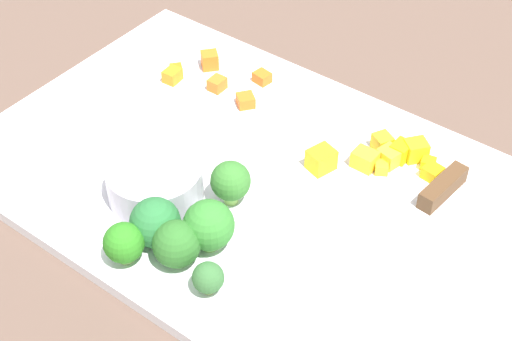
% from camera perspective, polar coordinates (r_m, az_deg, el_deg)
% --- Properties ---
extents(ground_plane, '(4.00, 4.00, 0.00)m').
position_cam_1_polar(ground_plane, '(0.72, 0.00, -1.28)').
color(ground_plane, brown).
extents(cutting_board, '(0.53, 0.34, 0.01)m').
position_cam_1_polar(cutting_board, '(0.71, 0.00, -0.94)').
color(cutting_board, white).
rests_on(cutting_board, ground_plane).
extents(prep_bowl, '(0.09, 0.09, 0.03)m').
position_cam_1_polar(prep_bowl, '(0.69, -7.47, -0.84)').
color(prep_bowl, '#BBB3C6').
rests_on(prep_bowl, cutting_board).
extents(chef_knife, '(0.05, 0.33, 0.02)m').
position_cam_1_polar(chef_knife, '(0.65, 9.54, -5.33)').
color(chef_knife, silver).
rests_on(chef_knife, cutting_board).
extents(carrot_dice_0, '(0.02, 0.02, 0.02)m').
position_cam_1_polar(carrot_dice_0, '(0.84, -3.44, 8.14)').
color(carrot_dice_0, orange).
rests_on(carrot_dice_0, cutting_board).
extents(carrot_dice_1, '(0.02, 0.02, 0.01)m').
position_cam_1_polar(carrot_dice_1, '(0.81, -2.89, 6.41)').
color(carrot_dice_1, orange).
rests_on(carrot_dice_1, cutting_board).
extents(carrot_dice_2, '(0.02, 0.02, 0.01)m').
position_cam_1_polar(carrot_dice_2, '(0.82, 0.45, 6.91)').
color(carrot_dice_2, orange).
rests_on(carrot_dice_2, cutting_board).
extents(carrot_dice_3, '(0.02, 0.02, 0.01)m').
position_cam_1_polar(carrot_dice_3, '(0.79, -0.77, 5.20)').
color(carrot_dice_3, orange).
rests_on(carrot_dice_3, cutting_board).
extents(carrot_dice_4, '(0.02, 0.02, 0.01)m').
position_cam_1_polar(carrot_dice_4, '(0.84, -5.94, 7.49)').
color(carrot_dice_4, orange).
rests_on(carrot_dice_4, cutting_board).
extents(carrot_dice_5, '(0.02, 0.02, 0.01)m').
position_cam_1_polar(carrot_dice_5, '(0.82, -6.21, 7.00)').
color(carrot_dice_5, orange).
rests_on(carrot_dice_5, cutting_board).
extents(pepper_dice_0, '(0.02, 0.02, 0.02)m').
position_cam_1_polar(pepper_dice_0, '(0.74, 9.32, 2.05)').
color(pepper_dice_0, yellow).
rests_on(pepper_dice_0, cutting_board).
extents(pepper_dice_1, '(0.02, 0.02, 0.01)m').
position_cam_1_polar(pepper_dice_1, '(0.72, 12.91, -0.14)').
color(pepper_dice_1, yellow).
rests_on(pepper_dice_1, cutting_board).
extents(pepper_dice_2, '(0.02, 0.02, 0.02)m').
position_cam_1_polar(pepper_dice_2, '(0.74, 10.68, 1.41)').
color(pepper_dice_2, yellow).
rests_on(pepper_dice_2, cutting_board).
extents(pepper_dice_3, '(0.02, 0.02, 0.01)m').
position_cam_1_polar(pepper_dice_3, '(0.72, 9.26, 0.22)').
color(pepper_dice_3, yellow).
rests_on(pepper_dice_3, cutting_board).
extents(pepper_dice_4, '(0.03, 0.03, 0.02)m').
position_cam_1_polar(pepper_dice_4, '(0.74, 11.73, 1.49)').
color(pepper_dice_4, yellow).
rests_on(pepper_dice_4, cutting_board).
extents(pepper_dice_5, '(0.02, 0.02, 0.01)m').
position_cam_1_polar(pepper_dice_5, '(0.73, 12.62, 0.50)').
color(pepper_dice_5, yellow).
rests_on(pepper_dice_5, cutting_board).
extents(pepper_dice_6, '(0.03, 0.03, 0.02)m').
position_cam_1_polar(pepper_dice_6, '(0.71, 4.85, 0.81)').
color(pepper_dice_6, yellow).
rests_on(pepper_dice_6, cutting_board).
extents(pepper_dice_7, '(0.02, 0.02, 0.02)m').
position_cam_1_polar(pepper_dice_7, '(0.72, 8.04, 0.82)').
color(pepper_dice_7, yellow).
rests_on(pepper_dice_7, cutting_board).
extents(pepper_dice_8, '(0.02, 0.02, 0.02)m').
position_cam_1_polar(pepper_dice_8, '(0.73, 9.84, 1.01)').
color(pepper_dice_8, yellow).
rests_on(pepper_dice_8, cutting_board).
extents(broccoli_floret_0, '(0.03, 0.03, 0.04)m').
position_cam_1_polar(broccoli_floret_0, '(0.63, -9.75, -5.33)').
color(broccoli_floret_0, '#80AB56').
rests_on(broccoli_floret_0, cutting_board).
extents(broccoli_floret_1, '(0.04, 0.04, 0.04)m').
position_cam_1_polar(broccoli_floret_1, '(0.67, -2.11, -0.71)').
color(broccoli_floret_1, '#87B855').
rests_on(broccoli_floret_1, cutting_board).
extents(broccoli_floret_2, '(0.04, 0.04, 0.05)m').
position_cam_1_polar(broccoli_floret_2, '(0.63, -3.51, -4.09)').
color(broccoli_floret_2, '#89B35E').
rests_on(broccoli_floret_2, cutting_board).
extents(broccoli_floret_3, '(0.03, 0.03, 0.03)m').
position_cam_1_polar(broccoli_floret_3, '(0.61, -3.56, -7.95)').
color(broccoli_floret_3, '#92B75A').
rests_on(broccoli_floret_3, cutting_board).
extents(broccoli_floret_4, '(0.04, 0.04, 0.04)m').
position_cam_1_polar(broccoli_floret_4, '(0.63, -5.90, -5.46)').
color(broccoli_floret_4, '#86BB5C').
rests_on(broccoli_floret_4, cutting_board).
extents(broccoli_floret_5, '(0.04, 0.04, 0.04)m').
position_cam_1_polar(broccoli_floret_5, '(0.64, -7.46, -3.87)').
color(broccoli_floret_5, '#91B05C').
rests_on(broccoli_floret_5, cutting_board).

